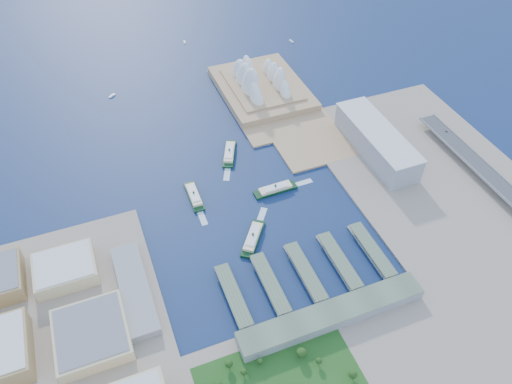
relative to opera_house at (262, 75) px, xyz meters
name	(u,v)px	position (x,y,z in m)	size (l,w,h in m)	color
ground	(268,231)	(-105.00, -280.00, -32.00)	(3000.00, 3000.00, 0.00)	#0F2247
west_land	(61,384)	(-355.00, -385.00, -30.50)	(220.00, 390.00, 3.00)	gray
east_land	(459,205)	(135.00, -330.00, -30.50)	(240.00, 500.00, 3.00)	gray
peninsula	(268,97)	(2.50, -20.00, -30.50)	(135.00, 220.00, 3.00)	tan
opera_house	(262,75)	(0.00, 0.00, 0.00)	(134.00, 180.00, 58.00)	white
toaster_building	(376,141)	(90.00, -200.00, -11.50)	(45.00, 155.00, 35.00)	#939398
expressway	(505,194)	(195.00, -340.00, -23.07)	(26.00, 340.00, 11.85)	gray
west_buildings	(53,344)	(-355.00, -350.00, -15.50)	(200.00, 280.00, 27.00)	#A58552
ferry_wharves	(305,273)	(-91.00, -355.00, -27.35)	(184.00, 90.00, 9.30)	#516049
terminal_building	(332,315)	(-90.00, -415.00, -23.00)	(200.00, 28.00, 12.00)	gray
ferry_a	(194,195)	(-170.87, -193.23, -26.84)	(13.89, 54.55, 10.32)	black
ferry_b	(229,152)	(-100.95, -130.44, -26.59)	(14.55, 57.17, 10.81)	black
ferry_c	(253,237)	(-126.16, -286.33, -26.49)	(14.83, 58.25, 11.01)	black
ferry_d	(275,188)	(-69.55, -220.17, -26.59)	(14.58, 57.27, 10.83)	black
boat_b	(112,96)	(-228.73, 76.02, -30.49)	(3.91, 11.17, 3.02)	white
boat_c	(291,41)	(114.23, 136.11, -30.68)	(3.41, 11.69, 2.63)	white
boat_e	(185,42)	(-72.46, 205.52, -30.82)	(3.06, 9.63, 2.36)	white
car_c	(447,131)	(199.00, -211.83, -16.49)	(1.86, 4.58, 1.33)	slate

